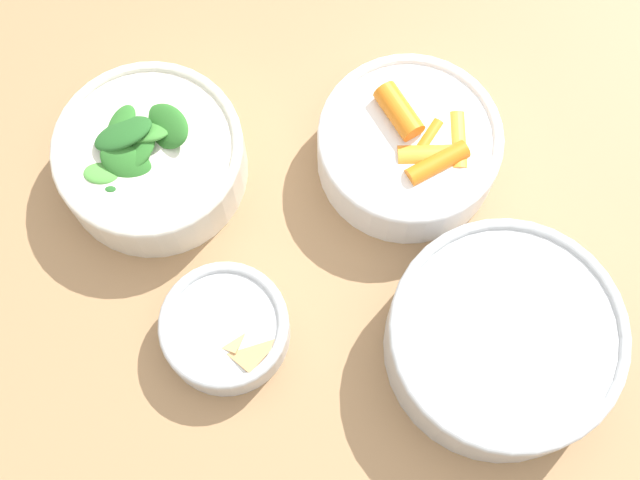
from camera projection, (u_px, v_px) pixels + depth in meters
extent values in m
plane|color=#4C4238|center=(330.00, 427.00, 1.50)|extent=(10.00, 10.00, 0.00)
cube|color=#99724C|center=(339.00, 330.00, 0.81)|extent=(1.22, 1.09, 0.03)
cylinder|color=white|center=(408.00, 149.00, 0.82)|extent=(0.17, 0.17, 0.05)
torus|color=white|center=(411.00, 137.00, 0.80)|extent=(0.17, 0.17, 0.01)
cylinder|color=orange|center=(457.00, 144.00, 0.80)|extent=(0.06, 0.04, 0.02)
cylinder|color=orange|center=(425.00, 144.00, 0.80)|extent=(0.04, 0.05, 0.02)
cylinder|color=orange|center=(426.00, 157.00, 0.80)|extent=(0.04, 0.06, 0.02)
cylinder|color=orange|center=(399.00, 111.00, 0.79)|extent=(0.06, 0.03, 0.02)
cylinder|color=orange|center=(437.00, 163.00, 0.79)|extent=(0.03, 0.06, 0.02)
cylinder|color=silver|center=(152.00, 160.00, 0.82)|extent=(0.17, 0.17, 0.05)
torus|color=silver|center=(147.00, 147.00, 0.79)|extent=(0.17, 0.17, 0.01)
ellipsoid|color=#4C933D|center=(109.00, 170.00, 0.79)|extent=(0.03, 0.05, 0.02)
ellipsoid|color=#235B23|center=(123.00, 134.00, 0.78)|extent=(0.04, 0.06, 0.04)
ellipsoid|color=#2D7028|center=(165.00, 126.00, 0.79)|extent=(0.07, 0.06, 0.05)
ellipsoid|color=#3D8433|center=(145.00, 132.00, 0.79)|extent=(0.05, 0.06, 0.04)
ellipsoid|color=#2D7028|center=(99.00, 125.00, 0.81)|extent=(0.06, 0.05, 0.02)
ellipsoid|color=#2D7028|center=(121.00, 124.00, 0.79)|extent=(0.05, 0.05, 0.02)
ellipsoid|color=#235B23|center=(117.00, 180.00, 0.79)|extent=(0.04, 0.04, 0.03)
ellipsoid|color=#2D7028|center=(134.00, 152.00, 0.79)|extent=(0.05, 0.06, 0.03)
ellipsoid|color=#3D8433|center=(135.00, 93.00, 0.82)|extent=(0.06, 0.06, 0.02)
ellipsoid|color=#2D7028|center=(126.00, 163.00, 0.78)|extent=(0.06, 0.06, 0.03)
cylinder|color=silver|center=(502.00, 341.00, 0.76)|extent=(0.20, 0.20, 0.06)
torus|color=silver|center=(510.00, 332.00, 0.73)|extent=(0.20, 0.20, 0.01)
cylinder|color=#936042|center=(500.00, 343.00, 0.77)|extent=(0.18, 0.18, 0.03)
ellipsoid|color=#AD7551|center=(547.00, 372.00, 0.73)|extent=(0.01, 0.01, 0.01)
ellipsoid|color=#AD7551|center=(467.00, 280.00, 0.76)|extent=(0.01, 0.01, 0.01)
ellipsoid|color=#AD7551|center=(441.00, 362.00, 0.74)|extent=(0.01, 0.01, 0.01)
ellipsoid|color=#8E5B3D|center=(586.00, 288.00, 0.76)|extent=(0.01, 0.01, 0.01)
ellipsoid|color=#8E5B3D|center=(509.00, 432.00, 0.72)|extent=(0.01, 0.01, 0.01)
ellipsoid|color=#AD7551|center=(538.00, 345.00, 0.74)|extent=(0.01, 0.01, 0.01)
ellipsoid|color=#AD7551|center=(411.00, 295.00, 0.75)|extent=(0.01, 0.01, 0.01)
ellipsoid|color=#A36B4C|center=(458.00, 382.00, 0.73)|extent=(0.01, 0.01, 0.01)
ellipsoid|color=#A36B4C|center=(556.00, 369.00, 0.74)|extent=(0.01, 0.01, 0.01)
ellipsoid|color=#AD7551|center=(494.00, 337.00, 0.74)|extent=(0.01, 0.01, 0.01)
ellipsoid|color=#A36B4C|center=(576.00, 286.00, 0.76)|extent=(0.01, 0.01, 0.01)
ellipsoid|color=#AD7551|center=(469.00, 280.00, 0.76)|extent=(0.01, 0.01, 0.01)
ellipsoid|color=#AD7551|center=(542.00, 346.00, 0.74)|extent=(0.01, 0.01, 0.01)
ellipsoid|color=#AD7551|center=(463.00, 352.00, 0.74)|extent=(0.01, 0.01, 0.01)
ellipsoid|color=#8E5B3D|center=(496.00, 373.00, 0.73)|extent=(0.01, 0.01, 0.01)
ellipsoid|color=#A36B4C|center=(472.00, 262.00, 0.76)|extent=(0.01, 0.01, 0.01)
cylinder|color=beige|center=(464.00, 310.00, 0.75)|extent=(0.03, 0.03, 0.01)
cylinder|color=tan|center=(554.00, 347.00, 0.73)|extent=(0.03, 0.03, 0.01)
cylinder|color=beige|center=(542.00, 298.00, 0.75)|extent=(0.02, 0.02, 0.01)
cylinder|color=silver|center=(225.00, 329.00, 0.77)|extent=(0.11, 0.11, 0.04)
torus|color=silver|center=(223.00, 324.00, 0.76)|extent=(0.11, 0.11, 0.01)
cube|color=tan|center=(234.00, 322.00, 0.77)|extent=(0.06, 0.07, 0.02)
cube|color=tan|center=(224.00, 327.00, 0.77)|extent=(0.06, 0.06, 0.02)
cube|color=tan|center=(250.00, 339.00, 0.76)|extent=(0.06, 0.06, 0.02)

